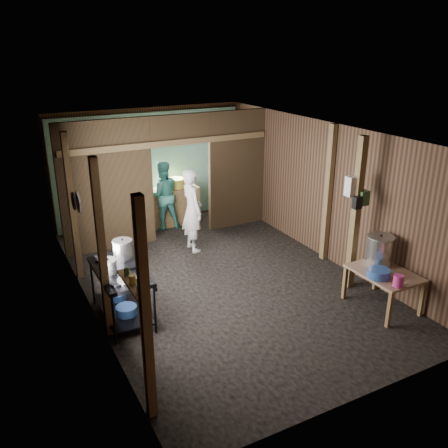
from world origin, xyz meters
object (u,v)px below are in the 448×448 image
stock_pot (379,251)px  cook (192,210)px  yellow_tub (177,183)px  prep_table (382,289)px  stove_pot_large (123,249)px  pink_bucket (398,281)px  gas_range (122,294)px

stock_pot → cook: cook is taller
yellow_tub → cook: bearing=-101.9°
yellow_tub → cook: cook is taller
prep_table → stove_pot_large: bearing=150.8°
pink_bucket → prep_table: bearing=67.4°
gas_range → stove_pot_large: stove_pot_large is taller
gas_range → yellow_tub: size_ratio=3.63×
yellow_tub → pink_bucket: bearing=-77.5°
stock_pot → yellow_tub: size_ratio=1.33×
cook → prep_table: bearing=-153.1°
gas_range → pink_bucket: 4.08m
prep_table → stove_pot_large: stove_pot_large is taller
gas_range → cook: size_ratio=0.82×
stove_pot_large → stock_pot: size_ratio=0.62×
prep_table → pink_bucket: (-0.18, -0.43, 0.39)m
stock_pot → pink_bucket: (-0.29, -0.69, -0.14)m
stock_pot → stove_pot_large: bearing=154.8°
gas_range → stock_pot: 4.07m
yellow_tub → cook: (-0.33, -1.58, -0.12)m
stove_pot_large → cook: (1.82, 1.46, -0.11)m
prep_table → yellow_tub: bearing=105.4°
gas_range → stove_pot_large: (0.17, 0.39, 0.54)m
gas_range → stock_pot: bearing=-19.2°
gas_range → pink_bucket: size_ratio=7.71×
prep_table → stock_pot: 0.61m
stock_pot → yellow_tub: 4.99m
yellow_tub → cook: 1.62m
yellow_tub → cook: size_ratio=0.23×
prep_table → cook: cook is taller
stove_pot_large → cook: size_ratio=0.19×
pink_bucket → stock_pot: bearing=67.2°
stock_pot → cook: bearing=119.9°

